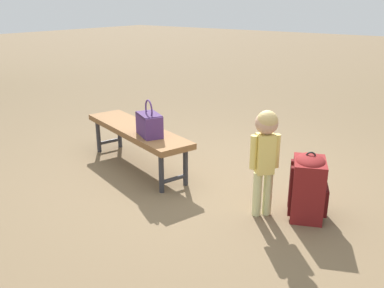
# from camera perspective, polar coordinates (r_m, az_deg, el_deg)

# --- Properties ---
(ground_plane) EXTENTS (40.00, 40.00, 0.00)m
(ground_plane) POSITION_cam_1_polar(r_m,az_deg,el_deg) (4.15, 1.95, -5.52)
(ground_plane) COLOR brown
(ground_plane) RESTS_ON ground
(park_bench) EXTENTS (1.65, 0.84, 0.45)m
(park_bench) POSITION_cam_1_polar(r_m,az_deg,el_deg) (4.47, -7.62, 1.58)
(park_bench) COLOR brown
(park_bench) RESTS_ON ground
(handbag) EXTENTS (0.37, 0.31, 0.37)m
(handbag) POSITION_cam_1_polar(r_m,az_deg,el_deg) (4.13, -5.91, 2.84)
(handbag) COLOR #4C2D66
(handbag) RESTS_ON park_bench
(child_standing) EXTENTS (0.19, 0.20, 0.92)m
(child_standing) POSITION_cam_1_polar(r_m,az_deg,el_deg) (3.39, 10.07, -0.42)
(child_standing) COLOR #CCCC8C
(child_standing) RESTS_ON ground
(backpack_large) EXTENTS (0.38, 0.42, 0.58)m
(backpack_large) POSITION_cam_1_polar(r_m,az_deg,el_deg) (3.57, 15.73, -5.44)
(backpack_large) COLOR maroon
(backpack_large) RESTS_ON ground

